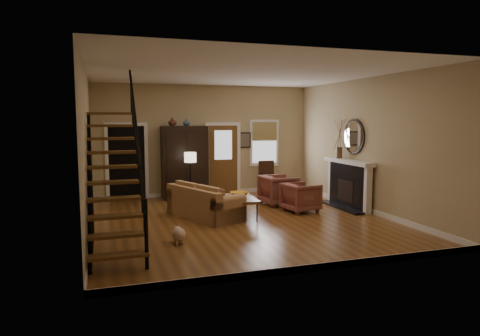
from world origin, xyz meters
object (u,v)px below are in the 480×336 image
object	(u,v)px
armchair_left	(301,197)
floor_lamp	(191,178)
coffee_table	(239,207)
side_chair	(269,178)
armchair_right	(279,190)
sofa	(205,202)
armoire	(185,162)

from	to	relation	value
armchair_left	floor_lamp	xyz separation A→B (m)	(-2.40, 1.86, 0.34)
coffee_table	side_chair	size ratio (longest dim) A/B	1.21
coffee_table	side_chair	distance (m)	3.22
floor_lamp	armchair_right	bearing A→B (deg)	-22.11
armchair_right	floor_lamp	distance (m)	2.41
sofa	side_chair	xyz separation A→B (m)	(2.58, 2.46, 0.14)
floor_lamp	side_chair	size ratio (longest dim) A/B	1.37
side_chair	floor_lamp	bearing A→B (deg)	-165.33
armchair_right	side_chair	bearing A→B (deg)	-16.24
armoire	armchair_left	size ratio (longest dim) A/B	2.65
armchair_left	armchair_right	distance (m)	0.98
sofa	armchair_right	world-z (taller)	armchair_right
armchair_left	floor_lamp	world-z (taller)	floor_lamp
sofa	armchair_left	xyz separation A→B (m)	(2.43, -0.07, -0.01)
sofa	armchair_left	distance (m)	2.43
coffee_table	armchair_left	world-z (taller)	armchair_left
side_chair	sofa	bearing A→B (deg)	-136.36
armchair_right	side_chair	world-z (taller)	side_chair
floor_lamp	side_chair	bearing A→B (deg)	14.67
coffee_table	armchair_left	size ratio (longest dim) A/B	1.55
armchair_right	coffee_table	bearing A→B (deg)	122.51
armchair_left	floor_lamp	size ratio (longest dim) A/B	0.57
armoire	armchair_left	world-z (taller)	armoire
armchair_right	side_chair	xyz separation A→B (m)	(0.34, 1.57, 0.11)
coffee_table	armchair_right	bearing A→B (deg)	36.48
sofa	armchair_left	world-z (taller)	sofa
armoire	coffee_table	bearing A→B (deg)	-75.38
sofa	side_chair	world-z (taller)	side_chair
side_chair	armchair_right	bearing A→B (deg)	-102.27
coffee_table	floor_lamp	distance (m)	2.17
armoire	armchair_right	bearing A→B (deg)	-38.68
coffee_table	armchair_right	size ratio (longest dim) A/B	1.39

